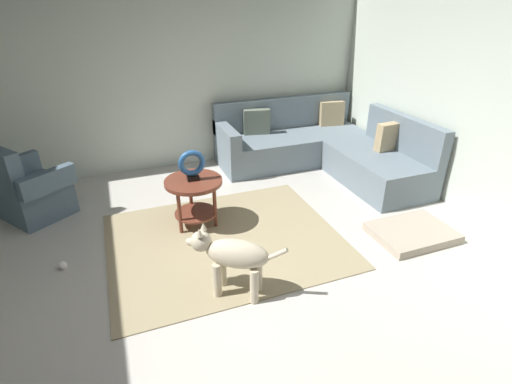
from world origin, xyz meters
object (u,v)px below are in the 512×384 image
Objects in this scene: side_table at (194,191)px; torus_sculpture at (192,165)px; sectional_couch at (322,149)px; dog_toy_ball at (62,266)px; dog at (232,256)px; armchair at (29,191)px; dog_bed_mat at (412,233)px.

side_table is 1.84× the size of torus_sculpture.
sectional_couch is 3.59m from dog_toy_ball.
sectional_couch is at bearing -9.49° from dog.
side_table is (-2.04, -0.91, 0.12)m from sectional_couch.
torus_sculpture is at bearing 13.75° from dog_toy_ball.
side_table is (1.65, -0.82, 0.09)m from armchair.
dog reaches higher than side_table.
dog is (0.04, -1.18, -0.04)m from side_table.
dog is at bearing -32.11° from dog_toy_ball.
sectional_couch is 2.89m from dog.
dog_toy_ball is at bearing 92.29° from dog.
armchair is at bearing 153.56° from side_table.
side_table is 1.41m from dog_toy_ball.
dog is at bearing 4.31° from armchair.
dog_bed_mat is at bearing -90.36° from sectional_couch.
dog_bed_mat is 1.10× the size of dog.
dog is (1.69, -2.00, 0.05)m from armchair.
dog_bed_mat is at bearing -26.85° from torus_sculpture.
dog_toy_ball is at bearing 168.14° from dog_bed_mat.
torus_sculpture is 0.41× the size of dog_bed_mat.
dog_toy_ball is (0.33, -1.15, -0.28)m from armchair.
torus_sculpture is 1.22m from dog.
armchair is at bearing 106.13° from dog_toy_ball.
side_table is at bearing 153.15° from dog_bed_mat.
dog_toy_ball is (-3.35, 0.70, -0.00)m from dog_bed_mat.
armchair is 1.89m from torus_sculpture.
sectional_couch reaches higher than side_table.
side_table is 0.82× the size of dog.
torus_sculpture is at bearing -156.04° from sectional_couch.
sectional_couch is 2.25× the size of armchair.
dog is at bearing -88.18° from torus_sculpture.
dog_toy_ball is at bearing -166.25° from torus_sculpture.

